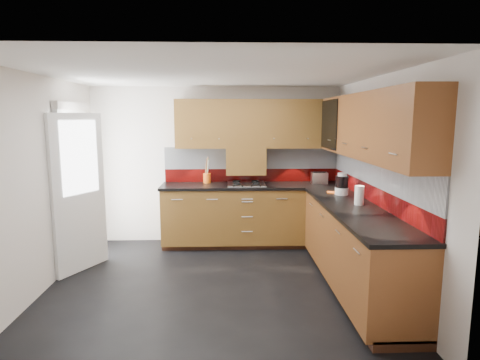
{
  "coord_description": "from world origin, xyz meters",
  "views": [
    {
      "loc": [
        0.16,
        -4.42,
        1.93
      ],
      "look_at": [
        0.33,
        0.65,
        1.14
      ],
      "focal_mm": 30.0,
      "sensor_mm": 36.0,
      "label": 1
    }
  ],
  "objects_px": {
    "utensil_pot": "(207,177)",
    "food_processor": "(342,185)",
    "gas_hob": "(246,184)",
    "toaster": "(319,178)"
  },
  "relations": [
    {
      "from": "utensil_pot",
      "to": "food_processor",
      "type": "height_order",
      "value": "utensil_pot"
    },
    {
      "from": "gas_hob",
      "to": "utensil_pot",
      "type": "relative_size",
      "value": 1.37
    },
    {
      "from": "toaster",
      "to": "food_processor",
      "type": "distance_m",
      "value": 0.92
    },
    {
      "from": "food_processor",
      "to": "utensil_pot",
      "type": "bearing_deg",
      "value": 150.17
    },
    {
      "from": "utensil_pot",
      "to": "gas_hob",
      "type": "bearing_deg",
      "value": -19.85
    },
    {
      "from": "toaster",
      "to": "food_processor",
      "type": "height_order",
      "value": "food_processor"
    },
    {
      "from": "toaster",
      "to": "food_processor",
      "type": "xyz_separation_m",
      "value": [
        0.08,
        -0.91,
        0.05
      ]
    },
    {
      "from": "utensil_pot",
      "to": "toaster",
      "type": "bearing_deg",
      "value": -3.86
    },
    {
      "from": "gas_hob",
      "to": "utensil_pot",
      "type": "height_order",
      "value": "utensil_pot"
    },
    {
      "from": "toaster",
      "to": "food_processor",
      "type": "relative_size",
      "value": 0.86
    }
  ]
}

